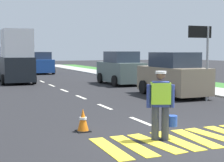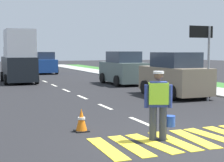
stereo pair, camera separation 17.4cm
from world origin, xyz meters
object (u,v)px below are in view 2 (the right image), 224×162
Objects in this scene: car_outgoing_far at (44,64)px; car_parked_far at (123,69)px; delivery_truck at (19,59)px; traffic_cone_near at (81,120)px; road_worker at (159,102)px; lane_direction_sign at (204,45)px; car_parked_curbside at (174,76)px.

car_parked_far is at bearing -77.78° from car_outgoing_far.
traffic_cone_near is at bearing -90.95° from delivery_truck.
road_worker is 0.41× the size of car_parked_far.
lane_direction_sign is 0.79× the size of car_parked_far.
delivery_truck is 9.50m from car_outgoing_far.
lane_direction_sign is at bearing 28.09° from traffic_cone_near.
lane_direction_sign reaches higher than car_parked_curbside.
car_outgoing_far is at bearing 97.76° from lane_direction_sign.
lane_direction_sign is 7.64m from traffic_cone_near.
car_outgoing_far is (-2.68, 12.39, -0.03)m from car_parked_far.
car_parked_far reaches higher than traffic_cone_near.
delivery_truck reaches higher than traffic_cone_near.
car_outgoing_far reaches higher than road_worker.
lane_direction_sign is at bearing -82.24° from car_outgoing_far.
car_outgoing_far is (3.67, 24.10, 0.65)m from traffic_cone_near.
car_parked_far is at bearing 90.90° from lane_direction_sign.
car_parked_curbside is at bearing 40.69° from traffic_cone_near.
road_worker is at bearing -110.19° from car_parked_far.
car_outgoing_far is at bearing 97.80° from car_parked_curbside.
lane_direction_sign is (5.02, 5.04, 1.48)m from road_worker.
road_worker is 2.24m from traffic_cone_near.
car_parked_curbside reaches higher than road_worker.
delivery_truck is (0.25, 15.26, 1.30)m from traffic_cone_near.
car_parked_far reaches higher than road_worker.
car_parked_curbside is (5.98, -9.90, -0.64)m from delivery_truck.
car_parked_curbside reaches higher than car_outgoing_far.
delivery_truck is at bearing 149.82° from car_parked_far.
road_worker is 0.41× the size of car_parked_curbside.
lane_direction_sign reaches higher than road_worker.
car_outgoing_far is (3.41, 8.84, -0.66)m from delivery_truck.
traffic_cone_near is at bearing -98.65° from car_outgoing_far.
car_parked_curbside is (-0.12, -6.35, -0.02)m from car_parked_far.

